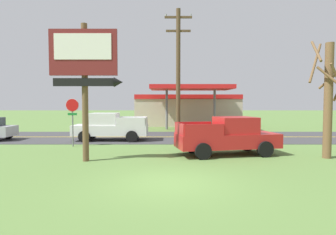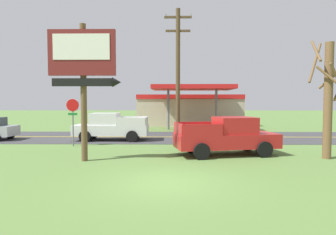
{
  "view_description": "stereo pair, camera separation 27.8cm",
  "coord_description": "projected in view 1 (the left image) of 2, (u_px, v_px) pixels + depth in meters",
  "views": [
    {
      "loc": [
        -0.01,
        -9.65,
        2.72
      ],
      "look_at": [
        0.0,
        8.0,
        1.8
      ],
      "focal_mm": 31.12,
      "sensor_mm": 36.0,
      "label": 1
    },
    {
      "loc": [
        0.26,
        -9.65,
        2.72
      ],
      "look_at": [
        0.0,
        8.0,
        1.8
      ],
      "focal_mm": 31.12,
      "sensor_mm": 36.0,
      "label": 2
    }
  ],
  "objects": [
    {
      "name": "stop_sign",
      "position": [
        72.0,
        114.0,
        17.84
      ],
      "size": [
        0.8,
        0.08,
        2.95
      ],
      "color": "slate",
      "rests_on": "ground"
    },
    {
      "name": "bare_tree",
      "position": [
        328.0,
        97.0,
        14.06
      ],
      "size": [
        1.97,
        1.8,
        5.79
      ],
      "color": "brown",
      "rests_on": "ground"
    },
    {
      "name": "road_centre_line",
      "position": [
        168.0,
        137.0,
        22.76
      ],
      "size": [
        126.0,
        0.2,
        0.01
      ],
      "primitive_type": "cube",
      "color": "gold",
      "rests_on": "road_asphalt"
    },
    {
      "name": "utility_pole",
      "position": [
        178.0,
        75.0,
        17.34
      ],
      "size": [
        1.62,
        0.26,
        8.25
      ],
      "color": "brown",
      "rests_on": "ground"
    },
    {
      "name": "pickup_red_parked_on_lawn",
      "position": [
        228.0,
        136.0,
        15.07
      ],
      "size": [
        5.48,
        2.97,
        1.96
      ],
      "color": "red",
      "rests_on": "ground"
    },
    {
      "name": "gas_station",
      "position": [
        187.0,
        109.0,
        34.82
      ],
      "size": [
        12.0,
        11.5,
        4.4
      ],
      "color": "beige",
      "rests_on": "ground"
    },
    {
      "name": "road_asphalt",
      "position": [
        168.0,
        137.0,
        22.76
      ],
      "size": [
        140.0,
        8.0,
        0.02
      ],
      "primitive_type": "cube",
      "color": "#3D3D3F",
      "rests_on": "ground"
    },
    {
      "name": "ground_plane",
      "position": [
        168.0,
        183.0,
        9.78
      ],
      "size": [
        180.0,
        180.0,
        0.0
      ],
      "primitive_type": "plane",
      "color": "#5B7F3D"
    },
    {
      "name": "pickup_white_on_road",
      "position": [
        110.0,
        127.0,
        20.71
      ],
      "size": [
        5.2,
        2.24,
        1.96
      ],
      "color": "silver",
      "rests_on": "ground"
    },
    {
      "name": "motel_sign",
      "position": [
        85.0,
        67.0,
        13.12
      ],
      "size": [
        3.29,
        0.54,
        6.29
      ],
      "color": "brown",
      "rests_on": "ground"
    }
  ]
}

